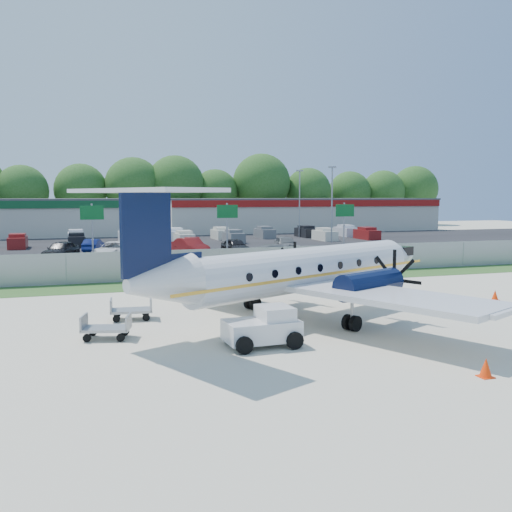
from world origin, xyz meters
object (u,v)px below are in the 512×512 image
object	(u,v)px
aircraft	(300,270)
pushback_tug	(265,327)
baggage_cart_far	(106,328)
baggage_cart_near	(131,310)

from	to	relation	value
aircraft	pushback_tug	bearing A→B (deg)	-127.84
pushback_tug	baggage_cart_far	xyz separation A→B (m)	(-5.57, 2.90, -0.26)
baggage_cart_near	baggage_cart_far	xyz separation A→B (m)	(-1.30, -3.28, -0.01)
pushback_tug	baggage_cart_near	bearing A→B (deg)	124.61
baggage_cart_far	aircraft	bearing A→B (deg)	6.65
aircraft	baggage_cart_far	distance (m)	8.85
aircraft	baggage_cart_near	distance (m)	7.86
baggage_cart_near	baggage_cart_far	size ratio (longest dim) A/B	0.96
aircraft	baggage_cart_far	size ratio (longest dim) A/B	9.14
pushback_tug	baggage_cart_far	bearing A→B (deg)	152.47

